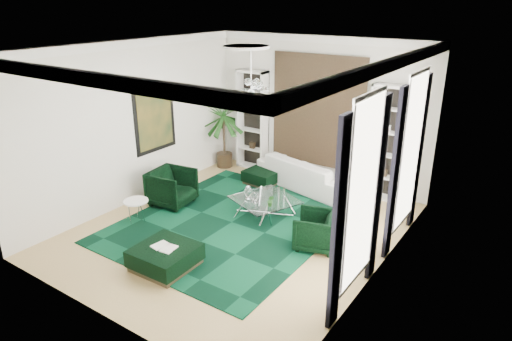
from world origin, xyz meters
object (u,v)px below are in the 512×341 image
Objects in this scene: ottoman_front at (165,257)px; side_table at (137,212)px; armchair_right at (316,230)px; armchair_left at (172,187)px; palm at (224,126)px; sofa at (306,173)px; ottoman_side at (263,177)px; coffee_table at (265,208)px.

side_table reaches higher than ottoman_front.
ottoman_front is at bearing -58.40° from armchair_right.
armchair_left is 0.39× the size of palm.
armchair_left is at bearing 65.29° from sofa.
armchair_left is 1.78× the size of side_table.
armchair_left reaches higher than ottoman_front.
armchair_right is 5.16m from palm.
ottoman_front is (0.76, -4.39, 0.02)m from ottoman_side.
coffee_table is 1.20× the size of ottoman_front.
sofa is 2.15× the size of coffee_table.
side_table is (-2.10, -3.88, -0.13)m from sofa.
coffee_table is 3.61m from palm.
sofa is 5.01× the size of side_table.
ottoman_side is at bearing -146.29° from armchair_right.
armchair_right is 0.97× the size of ottoman_side.
armchair_right is 2.93m from ottoman_front.
coffee_table is at bearing 104.76° from sofa.
ottoman_side is 2.01m from palm.
coffee_table is at bearing -127.18° from armchair_right.
side_table is at bearing -106.84° from ottoman_side.
ottoman_front is at bearing -63.58° from palm.
ottoman_front is (-0.36, -2.77, -0.01)m from coffee_table.
ottoman_side is (-1.12, 1.62, -0.03)m from coffee_table.
sofa is 1.16m from ottoman_side.
palm is (-2.41, 4.85, 1.02)m from ottoman_front.
ottoman_front is (1.83, -2.09, -0.23)m from armchair_left.
ottoman_front is at bearing -146.99° from armchair_left.
ottoman_side is (-2.69, 2.19, -0.18)m from armchair_right.
armchair_left is 1.13× the size of ottoman_side.
armchair_left is 3.76m from armchair_right.
palm is (-0.61, 3.91, 0.97)m from side_table.
side_table is (0.03, -1.14, -0.18)m from armchair_left.
coffee_table reaches higher than ottoman_front.
ottoman_side is at bearing 73.16° from side_table.
ottoman_front is 2.03m from side_table.
palm reaches higher than side_table.
sofa is at bearing 22.23° from ottoman_side.
armchair_left is 0.92× the size of ottoman_front.
sofa reaches higher than ottoman_side.
side_table is 0.22× the size of palm.
coffee_table is 0.51× the size of palm.
armchair_right is at bearing -31.42° from palm.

